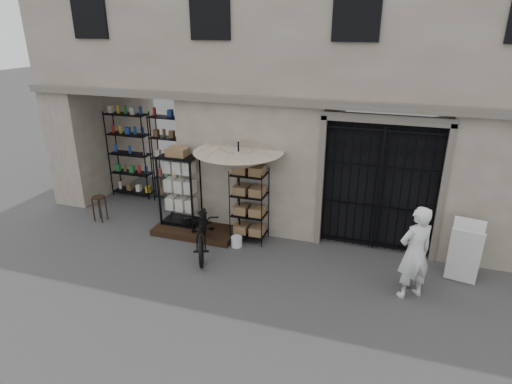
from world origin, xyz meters
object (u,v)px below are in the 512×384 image
(bicycle, at_px, (204,250))
(easel_sign, at_px, (464,253))
(display_cabinet, at_px, (180,194))
(wooden_stool, at_px, (100,208))
(white_bucket, at_px, (237,241))
(wire_rack, at_px, (249,206))
(shopkeeper, at_px, (408,295))
(steel_bollard, at_px, (409,267))
(market_umbrella, at_px, (239,156))

(bicycle, bearing_deg, easel_sign, -17.09)
(display_cabinet, distance_m, wooden_stool, 2.30)
(white_bucket, relative_size, wooden_stool, 0.38)
(wire_rack, xyz_separation_m, shopkeeper, (3.58, -1.19, -0.86))
(wire_rack, bearing_deg, steel_bollard, -20.85)
(white_bucket, bearing_deg, steel_bollard, -7.64)
(white_bucket, distance_m, steel_bollard, 3.76)
(wire_rack, xyz_separation_m, white_bucket, (-0.17, -0.41, -0.73))
(white_bucket, distance_m, wooden_stool, 3.85)
(wire_rack, height_order, shopkeeper, wire_rack)
(shopkeeper, bearing_deg, bicycle, -39.47)
(display_cabinet, bearing_deg, wooden_stool, -160.35)
(market_umbrella, height_order, steel_bollard, market_umbrella)
(white_bucket, xyz_separation_m, steel_bollard, (3.72, -0.50, 0.33))
(display_cabinet, xyz_separation_m, white_bucket, (1.63, -0.46, -0.81))
(market_umbrella, bearing_deg, shopkeeper, -16.96)
(steel_bollard, bearing_deg, white_bucket, 172.36)
(wire_rack, bearing_deg, easel_sign, -10.70)
(easel_sign, bearing_deg, wooden_stool, -170.74)
(white_bucket, bearing_deg, bicycle, -147.82)
(market_umbrella, height_order, shopkeeper, market_umbrella)
(wire_rack, relative_size, easel_sign, 1.44)
(display_cabinet, distance_m, easel_sign, 6.37)
(market_umbrella, xyz_separation_m, white_bucket, (0.06, -0.38, -1.93))
(wooden_stool, height_order, steel_bollard, steel_bollard)
(market_umbrella, height_order, bicycle, market_umbrella)
(display_cabinet, xyz_separation_m, wooden_stool, (-2.21, -0.27, -0.57))
(market_umbrella, bearing_deg, steel_bollard, -13.11)
(display_cabinet, xyz_separation_m, market_umbrella, (1.56, -0.08, 1.13))
(wooden_stool, relative_size, shopkeeper, 0.37)
(display_cabinet, height_order, bicycle, display_cabinet)
(display_cabinet, distance_m, shopkeeper, 5.60)
(market_umbrella, height_order, white_bucket, market_umbrella)
(steel_bollard, bearing_deg, wire_rack, 165.58)
(market_umbrella, distance_m, bicycle, 2.27)
(display_cabinet, height_order, wire_rack, display_cabinet)
(market_umbrella, bearing_deg, easel_sign, -3.69)
(market_umbrella, relative_size, steel_bollard, 3.15)
(market_umbrella, distance_m, easel_sign, 5.00)
(market_umbrella, relative_size, easel_sign, 2.36)
(wooden_stool, distance_m, shopkeeper, 7.66)
(display_cabinet, height_order, wooden_stool, display_cabinet)
(steel_bollard, height_order, easel_sign, easel_sign)
(bicycle, relative_size, wooden_stool, 3.10)
(bicycle, bearing_deg, shopkeeper, -27.12)
(bicycle, xyz_separation_m, wooden_stool, (-3.21, 0.59, 0.35))
(wire_rack, height_order, market_umbrella, market_umbrella)
(display_cabinet, bearing_deg, steel_bollard, 2.51)
(bicycle, bearing_deg, market_umbrella, 31.72)
(wooden_stool, distance_m, steel_bollard, 7.59)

